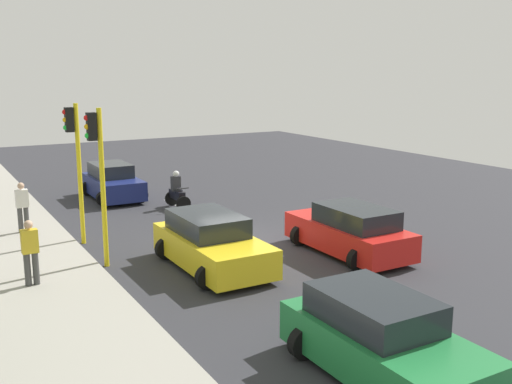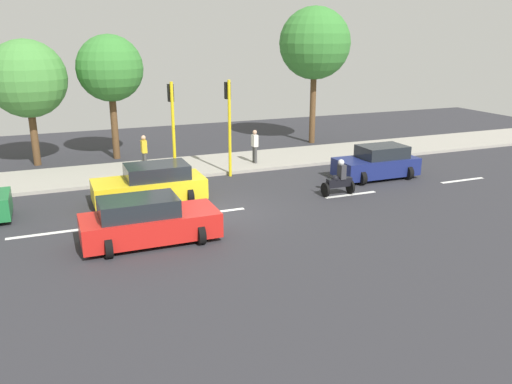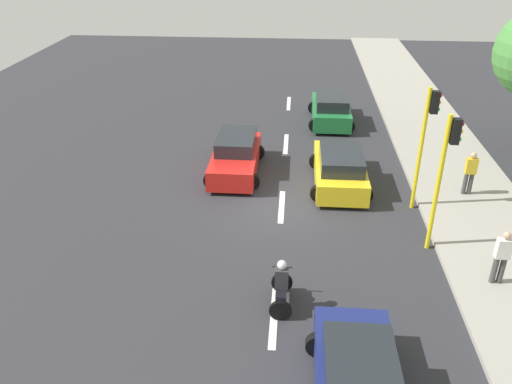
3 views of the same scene
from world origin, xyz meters
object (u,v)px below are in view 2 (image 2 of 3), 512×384
street_tree_south (315,44)px  street_tree_north (27,79)px  motorcycle (339,180)px  pedestrian_near_signal (255,145)px  car_dark_blue (377,163)px  traffic_light_midblock (229,114)px  traffic_light_corner (172,118)px  car_red (148,221)px  pedestrian_by_tree (144,151)px  car_yellow_cab (151,185)px  street_tree_center (110,69)px

street_tree_south → street_tree_north: size_ratio=1.29×
motorcycle → street_tree_south: bearing=-22.1°
pedestrian_near_signal → car_dark_blue: bearing=-134.7°
traffic_light_midblock → street_tree_north: size_ratio=0.72×
traffic_light_corner → street_tree_south: 11.83m
car_red → pedestrian_near_signal: pedestrian_near_signal is taller
pedestrian_near_signal → car_red: bearing=139.6°
street_tree_south → traffic_light_midblock: bearing=127.1°
pedestrian_near_signal → pedestrian_by_tree: 5.52m
car_red → motorcycle: (2.17, -8.35, -0.07)m
car_yellow_cab → street_tree_south: street_tree_south is taller
car_yellow_cab → street_tree_center: bearing=1.6°
pedestrian_by_tree → car_dark_blue: bearing=-117.0°
car_dark_blue → pedestrian_by_tree: bearing=63.0°
motorcycle → pedestrian_by_tree: bearing=45.2°
car_dark_blue → street_tree_center: (8.69, 10.75, 4.04)m
motorcycle → street_tree_south: street_tree_south is taller
pedestrian_near_signal → motorcycle: bearing=-167.8°
car_dark_blue → traffic_light_corner: (2.95, 8.91, 2.22)m
car_yellow_cab → pedestrian_near_signal: 7.35m
car_dark_blue → street_tree_south: size_ratio=0.47×
car_yellow_cab → pedestrian_by_tree: bearing=-7.6°
pedestrian_by_tree → street_tree_north: (3.64, 4.87, 3.29)m
motorcycle → street_tree_north: street_tree_north is taller
street_tree_north → pedestrian_by_tree: bearing=-126.8°
street_tree_center → street_tree_south: bearing=-90.8°
pedestrian_near_signal → traffic_light_corner: traffic_light_corner is taller
street_tree_south → street_tree_center: (0.17, 11.84, -1.19)m
traffic_light_midblock → car_red: bearing=143.0°
traffic_light_corner → street_tree_north: size_ratio=0.72×
street_tree_center → pedestrian_by_tree: bearing=-166.7°
pedestrian_near_signal → street_tree_south: bearing=-52.9°
pedestrian_near_signal → street_tree_center: 8.52m
pedestrian_by_tree → street_tree_south: street_tree_south is taller
car_yellow_cab → motorcycle: (-2.03, -7.43, -0.07)m
pedestrian_by_tree → street_tree_south: 12.50m
pedestrian_near_signal → street_tree_south: size_ratio=0.21×
motorcycle → traffic_light_midblock: 6.10m
car_yellow_cab → pedestrian_near_signal: size_ratio=2.58×
pedestrian_by_tree → traffic_light_corner: (-2.08, -0.97, 1.87)m
car_dark_blue → car_red: size_ratio=0.88×
traffic_light_corner → street_tree_north: street_tree_north is taller
car_yellow_cab → street_tree_center: street_tree_center is taller
pedestrian_near_signal → pedestrian_by_tree: size_ratio=1.00×
motorcycle → car_dark_blue: bearing=-60.7°
car_yellow_cab → traffic_light_corner: traffic_light_corner is taller
traffic_light_midblock → pedestrian_near_signal: bearing=-52.7°
car_red → pedestrian_by_tree: (8.93, -1.56, 0.35)m
pedestrian_near_signal → traffic_light_corner: size_ratio=0.38×
traffic_light_midblock → pedestrian_by_tree: bearing=60.1°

